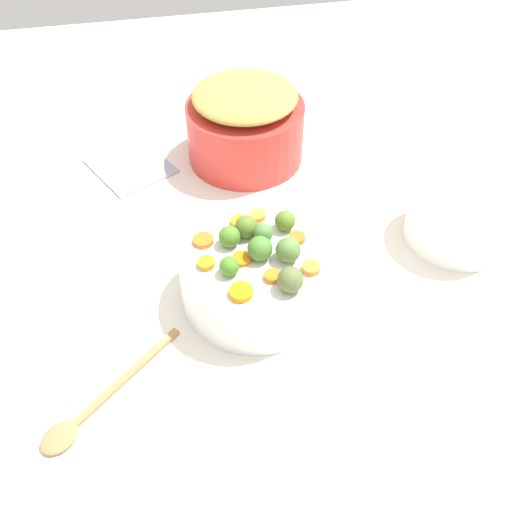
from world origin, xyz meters
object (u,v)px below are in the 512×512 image
at_px(serving_bowl_carrots, 256,280).
at_px(wooden_spoon, 89,411).
at_px(metal_pot, 245,132).
at_px(casserole_dish, 460,218).

bearing_deg(serving_bowl_carrots, wooden_spoon, 120.31).
xyz_separation_m(serving_bowl_carrots, metal_pot, (0.42, -0.06, 0.02)).
distance_m(metal_pot, casserole_dish, 0.49).
bearing_deg(metal_pot, serving_bowl_carrots, 171.58).
distance_m(serving_bowl_carrots, wooden_spoon, 0.34).
height_order(wooden_spoon, casserole_dish, casserole_dish).
height_order(metal_pot, wooden_spoon, metal_pot).
height_order(serving_bowl_carrots, wooden_spoon, serving_bowl_carrots).
xyz_separation_m(metal_pot, casserole_dish, (-0.34, -0.35, -0.02)).
bearing_deg(wooden_spoon, casserole_dish, -70.66).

